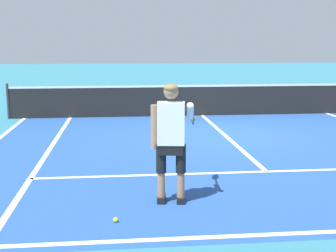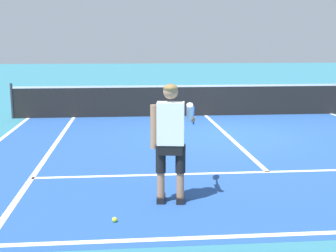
# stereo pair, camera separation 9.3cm
# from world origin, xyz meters

# --- Properties ---
(ground_plane) EXTENTS (80.00, 80.00, 0.00)m
(ground_plane) POSITION_xyz_m (0.00, 0.00, 0.00)
(ground_plane) COLOR teal
(court_inner_surface) EXTENTS (10.98, 9.44, 0.00)m
(court_inner_surface) POSITION_xyz_m (0.00, -1.43, 0.00)
(court_inner_surface) COLOR #234C93
(court_inner_surface) RESTS_ON ground
(line_baseline) EXTENTS (10.98, 0.10, 0.01)m
(line_baseline) POSITION_xyz_m (0.00, -5.95, 0.00)
(line_baseline) COLOR white
(line_baseline) RESTS_ON ground
(line_service) EXTENTS (8.23, 0.10, 0.01)m
(line_service) POSITION_xyz_m (0.00, -3.31, 0.00)
(line_service) COLOR white
(line_service) RESTS_ON ground
(line_centre_service) EXTENTS (0.10, 6.40, 0.01)m
(line_centre_service) POSITION_xyz_m (0.00, -0.11, 0.00)
(line_centre_service) COLOR white
(line_centre_service) RESTS_ON ground
(line_singles_left) EXTENTS (0.10, 9.04, 0.01)m
(line_singles_left) POSITION_xyz_m (-4.12, -1.43, 0.00)
(line_singles_left) COLOR white
(line_singles_left) RESTS_ON ground
(tennis_net) EXTENTS (11.96, 0.08, 1.07)m
(tennis_net) POSITION_xyz_m (0.00, 3.09, 0.50)
(tennis_net) COLOR #333338
(tennis_net) RESTS_ON ground
(tennis_player) EXTENTS (0.76, 1.08, 1.71)m
(tennis_player) POSITION_xyz_m (-1.86, -4.68, 0.99)
(tennis_player) COLOR black
(tennis_player) RESTS_ON ground
(tennis_ball_near_feet) EXTENTS (0.07, 0.07, 0.07)m
(tennis_ball_near_feet) POSITION_xyz_m (-2.66, -5.37, 0.03)
(tennis_ball_near_feet) COLOR #CCE02D
(tennis_ball_near_feet) RESTS_ON ground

